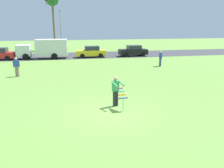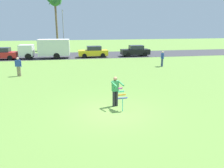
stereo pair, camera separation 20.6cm
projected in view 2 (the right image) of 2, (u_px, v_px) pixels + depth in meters
name	position (u px, v px, depth m)	size (l,w,h in m)	color
ground_plane	(112.00, 112.00, 11.86)	(120.00, 120.00, 0.00)	olive
road_strip	(84.00, 55.00, 34.04)	(120.00, 8.00, 0.01)	#38383D
person_kite_flyer	(115.00, 90.00, 12.43)	(0.69, 0.76, 1.73)	#26262B
kite_held	(122.00, 96.00, 11.86)	(0.52, 0.64, 1.21)	#D83399
parked_car_red	(1.00, 54.00, 29.56)	(4.25, 1.94, 1.60)	red
parked_truck_white_box	(48.00, 48.00, 30.49)	(6.76, 2.28, 2.62)	silver
parked_car_yellow	(93.00, 52.00, 31.78)	(4.21, 1.85, 1.60)	yellow
parked_car_black	(135.00, 51.00, 32.91)	(4.22, 1.88, 1.60)	black
palm_tree_right_near	(55.00, 3.00, 38.84)	(2.58, 2.71, 9.84)	brown
streetlight_pole	(63.00, 28.00, 37.27)	(0.24, 1.65, 7.00)	#9E9EA3
person_walker_near	(162.00, 58.00, 24.59)	(0.22, 0.57, 1.73)	#384772
person_walker_far	(18.00, 66.00, 19.88)	(0.57, 0.26, 1.73)	gray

